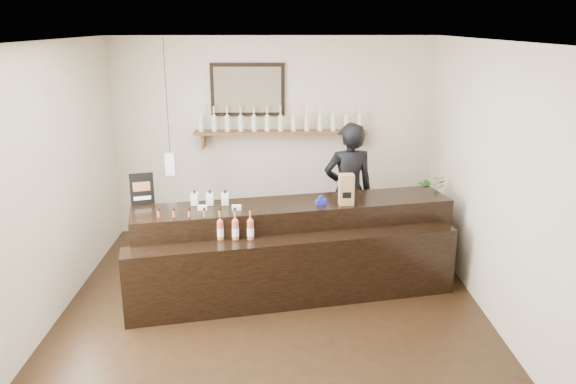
{
  "coord_description": "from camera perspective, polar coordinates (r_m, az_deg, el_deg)",
  "views": [
    {
      "loc": [
        0.06,
        -5.33,
        2.96
      ],
      "look_at": [
        0.17,
        0.7,
        1.14
      ],
      "focal_mm": 35.0,
      "sensor_mm": 36.0,
      "label": 1
    }
  ],
  "objects": [
    {
      "name": "side_cabinet",
      "position": [
        7.55,
        13.93,
        -3.87
      ],
      "size": [
        0.43,
        0.54,
        0.72
      ],
      "color": "brown",
      "rests_on": "ground"
    },
    {
      "name": "back_wall_decor",
      "position": [
        7.8,
        -2.58,
        7.89
      ],
      "size": [
        2.66,
        0.96,
        1.69
      ],
      "color": "brown",
      "rests_on": "ground"
    },
    {
      "name": "tape_dispenser",
      "position": [
        6.29,
        3.36,
        -0.93
      ],
      "size": [
        0.13,
        0.08,
        0.1
      ],
      "color": "#1926B5",
      "rests_on": "counter"
    },
    {
      "name": "ground",
      "position": [
        6.1,
        -1.52,
        -12.24
      ],
      "size": [
        5.0,
        5.0,
        0.0
      ],
      "primitive_type": "plane",
      "color": "black",
      "rests_on": "ground"
    },
    {
      "name": "room_shell",
      "position": [
        5.48,
        -1.66,
        3.52
      ],
      "size": [
        5.0,
        5.0,
        5.0
      ],
      "color": "beige",
      "rests_on": "ground"
    },
    {
      "name": "counter",
      "position": [
        6.4,
        0.62,
        -6.05
      ],
      "size": [
        3.67,
        1.68,
        1.18
      ],
      "color": "black",
      "rests_on": "ground"
    },
    {
      "name": "paper_bag",
      "position": [
        6.28,
        5.95,
        0.27
      ],
      "size": [
        0.17,
        0.13,
        0.35
      ],
      "color": "olive",
      "rests_on": "counter"
    },
    {
      "name": "promo_sign",
      "position": [
        6.44,
        -14.62,
        0.3
      ],
      "size": [
        0.25,
        0.1,
        0.36
      ],
      "color": "black",
      "rests_on": "counter"
    },
    {
      "name": "shopkeeper",
      "position": [
        7.21,
        6.17,
        0.99
      ],
      "size": [
        0.81,
        0.61,
        2.01
      ],
      "primitive_type": "imported",
      "rotation": [
        0.0,
        0.0,
        3.32
      ],
      "color": "black",
      "rests_on": "ground"
    },
    {
      "name": "potted_plant",
      "position": [
        7.37,
        14.24,
        0.22
      ],
      "size": [
        0.44,
        0.41,
        0.4
      ],
      "primitive_type": "imported",
      "rotation": [
        0.0,
        0.0,
        0.3
      ],
      "color": "#2E6E2C",
      "rests_on": "side_cabinet"
    }
  ]
}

